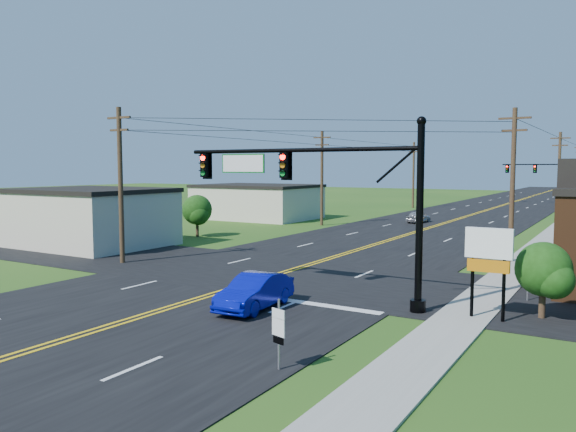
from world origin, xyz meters
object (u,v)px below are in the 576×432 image
Objects in this scene: signal_mast_main at (316,187)px; stop_sign at (528,266)px; signal_mast_far at (541,174)px; blue_car at (255,292)px; route_sign at (279,329)px.

stop_sign is at bearing 27.92° from signal_mast_main.
signal_mast_far is at bearing 89.92° from signal_mast_main.
blue_car is at bearing -112.90° from signal_mast_main.
signal_mast_main is 72.00m from signal_mast_far.
route_sign is 0.98× the size of stop_sign.
route_sign is (4.35, -5.20, 0.49)m from blue_car.
blue_car is 2.00× the size of stop_sign.
route_sign reaches higher than blue_car.
signal_mast_main is 1.03× the size of signal_mast_far.
route_sign is 13.01m from stop_sign.
route_sign is (3.06, -80.02, -3.38)m from signal_mast_far.
stop_sign reaches higher than route_sign.
blue_car is at bearing -128.56° from stop_sign.
blue_car is 2.05× the size of route_sign.
signal_mast_far reaches higher than route_sign.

